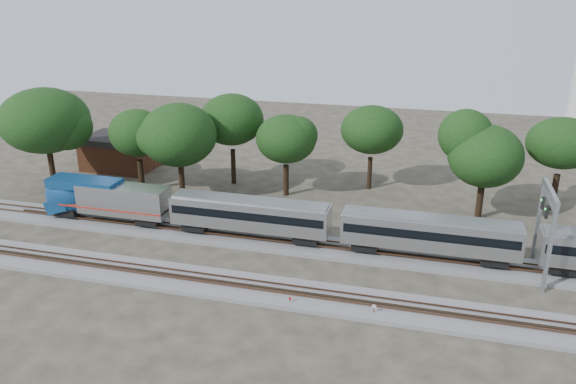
# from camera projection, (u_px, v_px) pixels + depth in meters

# --- Properties ---
(ground) EXTENTS (160.00, 160.00, 0.00)m
(ground) POSITION_uv_depth(u_px,v_px,m) (274.00, 271.00, 54.36)
(ground) COLOR #383328
(ground) RESTS_ON ground
(track_far) EXTENTS (160.00, 5.00, 0.73)m
(track_far) POSITION_uv_depth(u_px,v_px,m) (290.00, 243.00, 59.72)
(track_far) COLOR slate
(track_far) RESTS_ON ground
(track_near) EXTENTS (160.00, 5.00, 0.73)m
(track_near) POSITION_uv_depth(u_px,v_px,m) (262.00, 290.00, 50.67)
(track_near) COLOR slate
(track_near) RESTS_ON ground
(train) EXTENTS (89.96, 3.10, 4.57)m
(train) POSITION_uv_depth(u_px,v_px,m) (431.00, 232.00, 55.16)
(train) COLOR #B1B3B8
(train) RESTS_ON ground
(switch_stand_red) EXTENTS (0.27, 0.12, 0.87)m
(switch_stand_red) POSITION_uv_depth(u_px,v_px,m) (290.00, 300.00, 48.33)
(switch_stand_red) COLOR #512D19
(switch_stand_red) RESTS_ON ground
(switch_stand_white) EXTENTS (0.36, 0.07, 1.15)m
(switch_stand_white) POSITION_uv_depth(u_px,v_px,m) (374.00, 309.00, 46.73)
(switch_stand_white) COLOR #512D19
(switch_stand_white) RESTS_ON ground
(switch_lever) EXTENTS (0.54, 0.37, 0.30)m
(switch_lever) POSITION_uv_depth(u_px,v_px,m) (314.00, 309.00, 47.81)
(switch_lever) COLOR #512D19
(switch_lever) RESTS_ON ground
(signal_gantry) EXTENTS (0.61, 7.18, 8.73)m
(signal_gantry) POSITION_uv_depth(u_px,v_px,m) (547.00, 213.00, 51.58)
(signal_gantry) COLOR gray
(signal_gantry) RESTS_ON ground
(brick_building) EXTENTS (10.62, 7.74, 4.94)m
(brick_building) POSITION_uv_depth(u_px,v_px,m) (120.00, 152.00, 84.01)
(brick_building) COLOR brown
(brick_building) RESTS_ON ground
(tree_0) EXTENTS (9.62, 9.62, 13.57)m
(tree_0) POSITION_uv_depth(u_px,v_px,m) (45.00, 121.00, 72.89)
(tree_0) COLOR black
(tree_0) RESTS_ON ground
(tree_1) EXTENTS (8.10, 8.10, 11.42)m
(tree_1) POSITION_uv_depth(u_px,v_px,m) (137.00, 133.00, 72.78)
(tree_1) COLOR black
(tree_1) RESTS_ON ground
(tree_2) EXTENTS (8.50, 8.50, 11.98)m
(tree_2) POSITION_uv_depth(u_px,v_px,m) (179.00, 135.00, 70.33)
(tree_2) COLOR black
(tree_2) RESTS_ON ground
(tree_3) EXTENTS (9.20, 9.20, 12.97)m
(tree_3) POSITION_uv_depth(u_px,v_px,m) (232.00, 120.00, 75.22)
(tree_3) COLOR black
(tree_3) RESTS_ON ground
(tree_4) EXTENTS (7.72, 7.72, 10.89)m
(tree_4) POSITION_uv_depth(u_px,v_px,m) (286.00, 139.00, 71.43)
(tree_4) COLOR black
(tree_4) RESTS_ON ground
(tree_5) EXTENTS (8.34, 8.34, 11.76)m
(tree_5) POSITION_uv_depth(u_px,v_px,m) (372.00, 130.00, 73.48)
(tree_5) COLOR black
(tree_5) RESTS_ON ground
(tree_6) EXTENTS (7.82, 7.82, 11.02)m
(tree_6) POSITION_uv_depth(u_px,v_px,m) (485.00, 156.00, 64.07)
(tree_6) COLOR black
(tree_6) RESTS_ON ground
(tree_7) EXTENTS (8.60, 8.60, 12.13)m
(tree_7) POSITION_uv_depth(u_px,v_px,m) (563.00, 143.00, 66.27)
(tree_7) COLOR black
(tree_7) RESTS_ON ground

